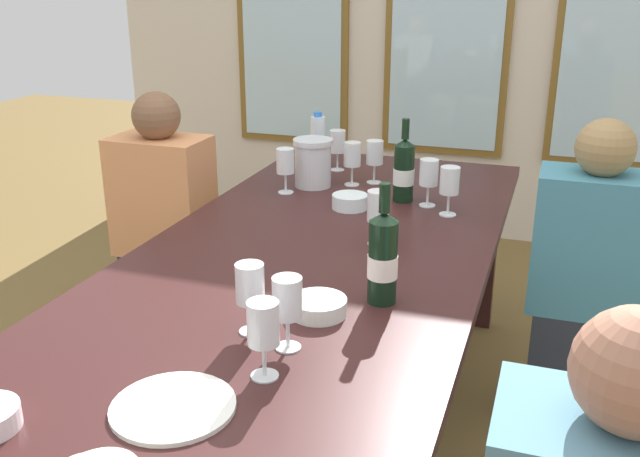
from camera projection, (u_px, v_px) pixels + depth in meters
The scene contains 20 objects.
dining_table at pixel (292, 292), 2.03m from camera, with size 1.05×2.82×0.74m.
white_plate_0 at pixel (173, 407), 1.39m from camera, with size 0.25×0.25×0.01m, color white.
metal_pitcher at pixel (313, 162), 2.80m from camera, with size 0.16×0.16×0.19m.
wine_bottle_0 at pixel (383, 258), 1.80m from camera, with size 0.08×0.08×0.32m.
wine_bottle_1 at pixel (404, 170), 2.61m from camera, with size 0.08×0.08×0.31m.
tasting_bowl_0 at pixel (350, 202), 2.55m from camera, with size 0.13×0.13×0.05m, color white.
tasting_bowl_1 at pixel (318, 307), 1.77m from camera, with size 0.14×0.14×0.04m, color white.
water_bottle at pixel (318, 141), 3.07m from camera, with size 0.06×0.06×0.24m.
wine_glass_0 at pixel (450, 183), 2.45m from camera, with size 0.07×0.07×0.17m.
wine_glass_1 at pixel (378, 209), 2.19m from camera, with size 0.07×0.07×0.17m.
wine_glass_2 at pixel (338, 143), 3.01m from camera, with size 0.07×0.07×0.17m.
wine_glass_4 at pixel (429, 174), 2.55m from camera, with size 0.07×0.07×0.17m.
wine_glass_5 at pixel (352, 155), 2.80m from camera, with size 0.07×0.07×0.17m.
wine_glass_6 at pixel (285, 162), 2.70m from camera, with size 0.07×0.07×0.17m.
wine_glass_7 at pixel (263, 327), 1.46m from camera, with size 0.07×0.07×0.17m.
wine_glass_9 at pixel (287, 301), 1.57m from camera, with size 0.07×0.07×0.17m.
wine_glass_10 at pixel (375, 155), 2.83m from camera, with size 0.07×0.07×0.17m.
wine_glass_11 at pixel (250, 287), 1.65m from camera, with size 0.07×0.07×0.17m.
seated_person_0 at pixel (165, 234), 2.93m from camera, with size 0.38×0.24×1.11m.
seated_person_1 at pixel (586, 288), 2.43m from camera, with size 0.38×0.24×1.11m.
Camera 1 is at (0.68, -1.72, 1.55)m, focal length 39.92 mm.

